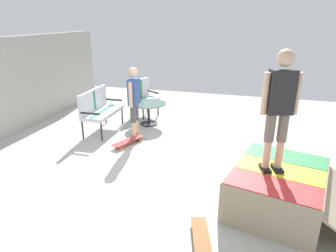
{
  "coord_description": "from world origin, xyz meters",
  "views": [
    {
      "loc": [
        -4.65,
        -1.46,
        2.61
      ],
      "look_at": [
        0.38,
        0.0,
        0.7
      ],
      "focal_mm": 31.65,
      "sensor_mm": 36.0,
      "label": 1
    }
  ],
  "objects_px": {
    "person_skater": "(280,104)",
    "patio_table": "(149,109)",
    "patio_chair_near_house": "(142,94)",
    "skateboard_by_bench": "(128,141)",
    "person_watching": "(134,99)",
    "patio_bench": "(98,107)",
    "skateboard_spare": "(201,239)",
    "skate_ramp": "(280,189)"
  },
  "relations": [
    {
      "from": "patio_bench",
      "to": "skateboard_by_bench",
      "type": "bearing_deg",
      "value": -120.55
    },
    {
      "from": "skate_ramp",
      "to": "skateboard_spare",
      "type": "relative_size",
      "value": 2.81
    },
    {
      "from": "patio_bench",
      "to": "skateboard_spare",
      "type": "relative_size",
      "value": 1.53
    },
    {
      "from": "skate_ramp",
      "to": "patio_bench",
      "type": "relative_size",
      "value": 1.83
    },
    {
      "from": "patio_table",
      "to": "skateboard_spare",
      "type": "bearing_deg",
      "value": -152.11
    },
    {
      "from": "person_watching",
      "to": "skateboard_by_bench",
      "type": "distance_m",
      "value": 0.93
    },
    {
      "from": "person_watching",
      "to": "skate_ramp",
      "type": "bearing_deg",
      "value": -122.22
    },
    {
      "from": "person_skater",
      "to": "patio_table",
      "type": "bearing_deg",
      "value": 44.22
    },
    {
      "from": "patio_table",
      "to": "person_skater",
      "type": "bearing_deg",
      "value": -135.78
    },
    {
      "from": "person_skater",
      "to": "skateboard_spare",
      "type": "xyz_separation_m",
      "value": [
        -1.0,
        0.78,
        -1.49
      ]
    },
    {
      "from": "patio_chair_near_house",
      "to": "patio_bench",
      "type": "bearing_deg",
      "value": 159.98
    },
    {
      "from": "patio_chair_near_house",
      "to": "person_skater",
      "type": "relative_size",
      "value": 0.62
    },
    {
      "from": "skate_ramp",
      "to": "skateboard_by_bench",
      "type": "relative_size",
      "value": 2.83
    },
    {
      "from": "skateboard_by_bench",
      "to": "skateboard_spare",
      "type": "xyz_separation_m",
      "value": [
        -2.58,
        -2.08,
        0.0
      ]
    },
    {
      "from": "skate_ramp",
      "to": "skateboard_spare",
      "type": "bearing_deg",
      "value": 138.4
    },
    {
      "from": "patio_bench",
      "to": "person_skater",
      "type": "distance_m",
      "value": 4.54
    },
    {
      "from": "skate_ramp",
      "to": "skateboard_spare",
      "type": "height_order",
      "value": "skate_ramp"
    },
    {
      "from": "patio_table",
      "to": "person_skater",
      "type": "height_order",
      "value": "person_skater"
    },
    {
      "from": "person_watching",
      "to": "patio_chair_near_house",
      "type": "bearing_deg",
      "value": 15.27
    },
    {
      "from": "patio_bench",
      "to": "skate_ramp",
      "type": "bearing_deg",
      "value": -117.84
    },
    {
      "from": "patio_bench",
      "to": "patio_chair_near_house",
      "type": "xyz_separation_m",
      "value": [
        1.52,
        -0.55,
        -0.0
      ]
    },
    {
      "from": "patio_bench",
      "to": "person_skater",
      "type": "xyz_separation_m",
      "value": [
        -2.17,
        -3.87,
        0.96
      ]
    },
    {
      "from": "person_skater",
      "to": "skateboard_spare",
      "type": "relative_size",
      "value": 1.99
    },
    {
      "from": "skate_ramp",
      "to": "skateboard_by_bench",
      "type": "height_order",
      "value": "skate_ramp"
    },
    {
      "from": "patio_bench",
      "to": "patio_table",
      "type": "relative_size",
      "value": 1.4
    },
    {
      "from": "skate_ramp",
      "to": "patio_table",
      "type": "relative_size",
      "value": 2.57
    },
    {
      "from": "patio_table",
      "to": "person_watching",
      "type": "bearing_deg",
      "value": -177.93
    },
    {
      "from": "skate_ramp",
      "to": "patio_bench",
      "type": "bearing_deg",
      "value": 62.16
    },
    {
      "from": "person_watching",
      "to": "patio_table",
      "type": "bearing_deg",
      "value": 2.07
    },
    {
      "from": "person_watching",
      "to": "skateboard_spare",
      "type": "xyz_separation_m",
      "value": [
        -2.93,
        -2.06,
        -0.86
      ]
    },
    {
      "from": "skate_ramp",
      "to": "person_skater",
      "type": "height_order",
      "value": "person_skater"
    },
    {
      "from": "skate_ramp",
      "to": "person_watching",
      "type": "bearing_deg",
      "value": 57.78
    },
    {
      "from": "patio_chair_near_house",
      "to": "skateboard_spare",
      "type": "xyz_separation_m",
      "value": [
        -4.69,
        -2.54,
        -0.53
      ]
    },
    {
      "from": "person_skater",
      "to": "patio_bench",
      "type": "bearing_deg",
      "value": 60.67
    },
    {
      "from": "patio_table",
      "to": "person_watching",
      "type": "relative_size",
      "value": 0.55
    },
    {
      "from": "person_watching",
      "to": "skateboard_spare",
      "type": "height_order",
      "value": "person_watching"
    },
    {
      "from": "patio_table",
      "to": "skateboard_by_bench",
      "type": "relative_size",
      "value": 1.1
    },
    {
      "from": "skate_ramp",
      "to": "patio_chair_near_house",
      "type": "bearing_deg",
      "value": 43.6
    },
    {
      "from": "patio_chair_near_house",
      "to": "skateboard_by_bench",
      "type": "bearing_deg",
      "value": -167.78
    },
    {
      "from": "patio_bench",
      "to": "skateboard_spare",
      "type": "height_order",
      "value": "patio_bench"
    },
    {
      "from": "skateboard_by_bench",
      "to": "patio_table",
      "type": "bearing_deg",
      "value": 0.62
    },
    {
      "from": "patio_chair_near_house",
      "to": "patio_table",
      "type": "height_order",
      "value": "patio_chair_near_house"
    }
  ]
}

